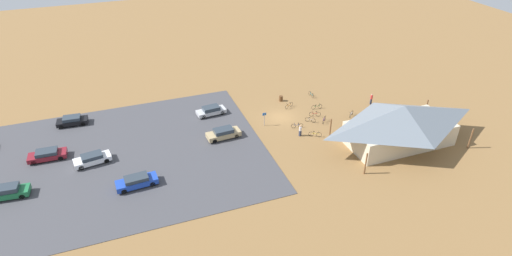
{
  "coord_description": "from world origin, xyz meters",
  "views": [
    {
      "loc": [
        22.06,
        49.08,
        30.87
      ],
      "look_at": [
        5.24,
        3.48,
        1.2
      ],
      "focal_mm": 28.78,
      "sensor_mm": 36.0,
      "label": 1
    }
  ],
  "objects": [
    {
      "name": "ground",
      "position": [
        0.0,
        0.0,
        0.0
      ],
      "size": [
        160.0,
        160.0,
        0.0
      ],
      "primitive_type": "plane",
      "color": "olive",
      "rests_on": "ground"
    },
    {
      "name": "parking_lot_asphalt",
      "position": [
        25.14,
        2.64,
        0.03
      ],
      "size": [
        40.09,
        28.38,
        0.05
      ],
      "primitive_type": "cube",
      "color": "#424247",
      "rests_on": "ground"
    },
    {
      "name": "bike_pavilion",
      "position": [
        -12.2,
        11.92,
        3.21
      ],
      "size": [
        16.5,
        9.05,
        5.7
      ],
      "color": "beige",
      "rests_on": "ground"
    },
    {
      "name": "trash_bin",
      "position": [
        -2.14,
        -4.89,
        0.45
      ],
      "size": [
        0.6,
        0.6,
        0.9
      ],
      "primitive_type": "cylinder",
      "color": "brown",
      "rests_on": "ground"
    },
    {
      "name": "lot_sign",
      "position": [
        3.19,
        1.38,
        1.41
      ],
      "size": [
        0.56,
        0.08,
        2.2
      ],
      "color": "#99999E",
      "rests_on": "ground"
    },
    {
      "name": "bicycle_green_near_porch",
      "position": [
        -6.36,
        -0.49,
        0.37
      ],
      "size": [
        1.78,
        0.48,
        0.88
      ],
      "color": "black",
      "rests_on": "ground"
    },
    {
      "name": "bicycle_white_lone_west",
      "position": [
        -10.2,
        3.37,
        0.38
      ],
      "size": [
        1.35,
        1.2,
        0.84
      ],
      "color": "black",
      "rests_on": "ground"
    },
    {
      "name": "bicycle_orange_edge_south",
      "position": [
        -2.46,
        -2.38,
        0.38
      ],
      "size": [
        1.64,
        0.86,
        0.8
      ],
      "color": "black",
      "rests_on": "ground"
    },
    {
      "name": "bicycle_blue_front_row",
      "position": [
        -1.01,
        3.64,
        0.38
      ],
      "size": [
        1.72,
        0.56,
        0.84
      ],
      "color": "black",
      "rests_on": "ground"
    },
    {
      "name": "bicycle_teal_yard_left",
      "position": [
        -7.46,
        -4.6,
        0.36
      ],
      "size": [
        0.48,
        1.77,
        0.77
      ],
      "color": "black",
      "rests_on": "ground"
    },
    {
      "name": "bicycle_yellow_back_row",
      "position": [
        -2.37,
        6.65,
        0.4
      ],
      "size": [
        1.62,
        0.92,
        0.88
      ],
      "color": "black",
      "rests_on": "ground"
    },
    {
      "name": "bicycle_red_trailside",
      "position": [
        -4.97,
        1.53,
        0.4
      ],
      "size": [
        1.67,
        0.7,
        0.91
      ],
      "color": "black",
      "rests_on": "ground"
    },
    {
      "name": "bicycle_purple_by_bin",
      "position": [
        -5.48,
        3.53,
        0.4
      ],
      "size": [
        1.22,
        1.29,
        0.91
      ],
      "color": "black",
      "rests_on": "ground"
    },
    {
      "name": "bicycle_silver_lone_east",
      "position": [
        -3.59,
        2.81,
        0.36
      ],
      "size": [
        1.3,
        1.06,
        0.82
      ],
      "color": "black",
      "rests_on": "ground"
    },
    {
      "name": "car_blue_near_entry",
      "position": [
        22.13,
        9.13,
        0.73
      ],
      "size": [
        4.86,
        2.07,
        1.34
      ],
      "color": "#1E42B2",
      "rests_on": "parking_lot_asphalt"
    },
    {
      "name": "car_tan_front_row",
      "position": [
        9.69,
        2.56,
        0.76
      ],
      "size": [
        4.77,
        2.11,
        1.42
      ],
      "color": "tan",
      "rests_on": "parking_lot_asphalt"
    },
    {
      "name": "car_green_aisle_side",
      "position": [
        36.01,
        6.07,
        0.77
      ],
      "size": [
        4.71,
        2.11,
        1.47
      ],
      "color": "#1E6B3D",
      "rests_on": "parking_lot_asphalt"
    },
    {
      "name": "car_black_end_stall",
      "position": [
        29.38,
        -8.52,
        0.7
      ],
      "size": [
        4.36,
        2.14,
        1.29
      ],
      "color": "black",
      "rests_on": "parking_lot_asphalt"
    },
    {
      "name": "car_maroon_by_curb",
      "position": [
        32.25,
        -0.39,
        0.7
      ],
      "size": [
        4.65,
        2.03,
        1.29
      ],
      "color": "maroon",
      "rests_on": "parking_lot_asphalt"
    },
    {
      "name": "car_white_back_corner",
      "position": [
        26.87,
        2.57,
        0.71
      ],
      "size": [
        4.68,
        2.45,
        1.3
      ],
      "color": "white",
      "rests_on": "parking_lot_asphalt"
    },
    {
      "name": "car_silver_second_row",
      "position": [
        9.6,
        -4.42,
        0.71
      ],
      "size": [
        4.54,
        2.18,
        1.32
      ],
      "color": "#BCBCC1",
      "rests_on": "parking_lot_asphalt"
    },
    {
      "name": "visitor_by_pavilion",
      "position": [
        -15.17,
        1.08,
        0.94
      ],
      "size": [
        0.36,
        0.38,
        1.79
      ],
      "color": "#2D3347",
      "rests_on": "ground"
    },
    {
      "name": "visitor_near_lot",
      "position": [
        -0.51,
        5.71,
        0.87
      ],
      "size": [
        0.38,
        0.36,
        1.66
      ],
      "color": "#2D3347",
      "rests_on": "ground"
    }
  ]
}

